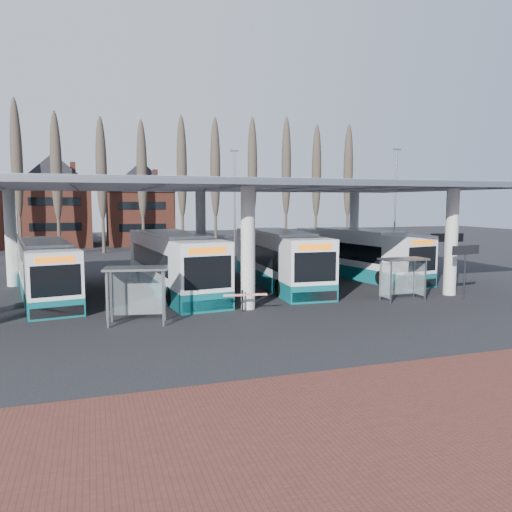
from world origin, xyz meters
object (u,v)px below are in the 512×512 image
object	(u,v)px
shelter_1	(137,282)
bus_0	(46,271)
bus_1	(173,264)
bus_2	(278,259)
shelter_2	(402,270)
bus_3	(357,254)

from	to	relation	value
shelter_1	bus_0	bearing A→B (deg)	130.25
bus_1	bus_2	bearing A→B (deg)	-2.57
bus_1	shelter_2	xyz separation A→B (m)	(11.12, -6.60, 0.02)
bus_2	bus_0	bearing A→B (deg)	-176.14
bus_0	bus_3	world-z (taller)	bus_3
bus_1	shelter_1	bearing A→B (deg)	-116.35
shelter_2	bus_0	bearing A→B (deg)	159.06
bus_0	bus_1	size ratio (longest dim) A/B	0.91
bus_2	shelter_1	xyz separation A→B (m)	(-9.48, -7.74, 0.18)
bus_0	bus_2	size ratio (longest dim) A/B	0.93
bus_0	shelter_2	distance (m)	19.32
bus_3	shelter_1	world-z (taller)	bus_3
bus_1	bus_3	bearing A→B (deg)	2.08
bus_1	bus_0	bearing A→B (deg)	171.96
shelter_1	bus_1	bearing A→B (deg)	80.68
bus_1	shelter_2	bearing A→B (deg)	-36.74
bus_0	bus_2	bearing A→B (deg)	-8.25
bus_3	shelter_1	bearing A→B (deg)	-159.77
bus_0	shelter_2	world-z (taller)	bus_0
shelter_2	bus_3	bearing A→B (deg)	75.55
bus_2	shelter_1	world-z (taller)	bus_2
shelter_2	bus_2	bearing A→B (deg)	121.61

